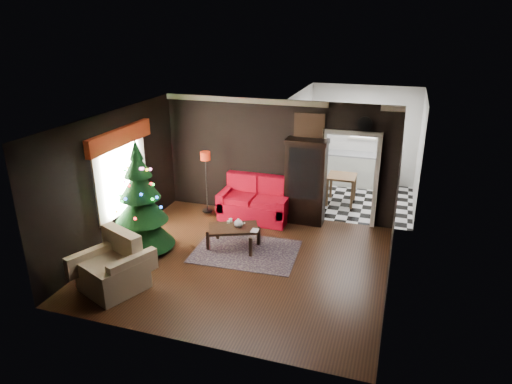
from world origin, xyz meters
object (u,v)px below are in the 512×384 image
(armchair, at_px, (112,265))
(coffee_table, at_px, (234,237))
(floor_lamp, at_px, (206,182))
(curio_cabinet, at_px, (305,183))
(loveseat, at_px, (255,199))
(wall_clock, at_px, (365,124))
(christmas_tree, at_px, (141,202))
(teapot, at_px, (238,223))
(kitchen_table, at_px, (341,189))

(armchair, bearing_deg, coffee_table, 78.13)
(floor_lamp, relative_size, coffee_table, 1.49)
(curio_cabinet, bearing_deg, coffee_table, -122.80)
(loveseat, height_order, wall_clock, wall_clock)
(armchair, bearing_deg, christmas_tree, 123.25)
(teapot, bearing_deg, curio_cabinet, 59.46)
(kitchen_table, bearing_deg, christmas_tree, -132.74)
(curio_cabinet, distance_m, wall_clock, 1.88)
(teapot, bearing_deg, wall_clock, 40.65)
(floor_lamp, xyz_separation_m, kitchen_table, (2.99, 1.73, -0.45))
(loveseat, relative_size, armchair, 1.67)
(teapot, distance_m, kitchen_table, 3.57)
(floor_lamp, xyz_separation_m, christmas_tree, (-0.52, -2.06, 0.22))
(floor_lamp, bearing_deg, loveseat, 4.06)
(coffee_table, xyz_separation_m, kitchen_table, (1.77, 3.17, 0.14))
(loveseat, xyz_separation_m, floor_lamp, (-1.19, -0.08, 0.33))
(coffee_table, distance_m, wall_clock, 3.70)
(loveseat, xyz_separation_m, teapot, (0.13, -1.50, 0.06))
(loveseat, bearing_deg, christmas_tree, -128.52)
(curio_cabinet, xyz_separation_m, floor_lamp, (-2.34, -0.30, -0.12))
(curio_cabinet, relative_size, coffee_table, 1.89)
(curio_cabinet, height_order, coffee_table, curio_cabinet)
(curio_cabinet, height_order, armchair, curio_cabinet)
(armchair, xyz_separation_m, teapot, (1.57, 2.12, 0.10))
(loveseat, height_order, christmas_tree, christmas_tree)
(christmas_tree, bearing_deg, wall_clock, 32.10)
(loveseat, bearing_deg, teapot, -84.93)
(curio_cabinet, relative_size, armchair, 1.87)
(loveseat, distance_m, christmas_tree, 2.80)
(armchair, distance_m, teapot, 2.65)
(coffee_table, bearing_deg, wall_clock, 39.59)
(christmas_tree, distance_m, wall_clock, 4.97)
(loveseat, xyz_separation_m, wall_clock, (2.35, 0.40, 1.88))
(christmas_tree, distance_m, coffee_table, 2.02)
(floor_lamp, height_order, christmas_tree, christmas_tree)
(christmas_tree, distance_m, kitchen_table, 5.21)
(floor_lamp, bearing_deg, wall_clock, 7.79)
(loveseat, relative_size, coffee_table, 1.69)
(floor_lamp, distance_m, coffee_table, 1.98)
(floor_lamp, bearing_deg, christmas_tree, -104.05)
(wall_clock, bearing_deg, armchair, -133.26)
(curio_cabinet, distance_m, kitchen_table, 1.67)
(loveseat, distance_m, teapot, 1.51)
(christmas_tree, bearing_deg, floor_lamp, 75.95)
(kitchen_table, bearing_deg, curio_cabinet, -114.44)
(coffee_table, relative_size, kitchen_table, 1.34)
(christmas_tree, distance_m, armchair, 1.62)
(floor_lamp, relative_size, teapot, 7.46)
(coffee_table, distance_m, teapot, 0.34)
(christmas_tree, bearing_deg, coffee_table, 19.83)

